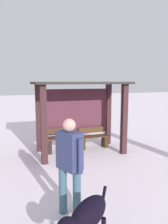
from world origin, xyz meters
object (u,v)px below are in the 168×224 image
Objects in this scene: person_walking at (70,159)px; dog at (86,217)px; bench_center_inside at (93,139)px; bus_shelter at (79,103)px; bench_left_inside at (62,141)px.

dog is (-0.03, -0.90, -0.47)m from person_walking.
person_walking is (-1.75, -3.26, 0.68)m from bench_center_inside.
bus_shelter reaches higher than dog.
person_walking is at bearing -118.20° from bench_center_inside.
dog is at bearing -106.60° from bus_shelter.
bus_shelter is 2.85× the size of bench_center_inside.
dog is (-1.77, -4.16, 0.21)m from bench_center_inside.
person_walking is at bearing 88.28° from dog.
bench_center_inside is at bearing 61.80° from person_walking.
bench_left_inside is 1.00× the size of bench_center_inside.
bench_center_inside is 4.53m from dog.
bench_left_inside reaches higher than dog.
bench_left_inside is 1.10× the size of dog.
dog reaches higher than bench_center_inside.
bus_shelter is at bearing 69.46° from person_walking.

